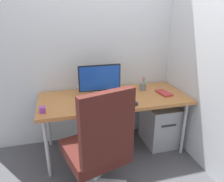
{
  "coord_description": "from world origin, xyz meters",
  "views": [
    {
      "loc": [
        -0.59,
        -2.15,
        1.61
      ],
      "look_at": [
        -0.04,
        -0.07,
        0.8
      ],
      "focal_mm": 33.59,
      "sensor_mm": 36.0,
      "label": 1
    }
  ],
  "objects_px": {
    "mouse": "(135,103)",
    "notebook": "(164,93)",
    "keyboard": "(97,106)",
    "office_chair": "(99,145)",
    "monitor": "(100,80)",
    "filing_cabinet": "(159,124)",
    "pen_holder": "(143,87)",
    "desk_clamp_accessory": "(42,110)"
  },
  "relations": [
    {
      "from": "notebook",
      "to": "filing_cabinet",
      "type": "bearing_deg",
      "value": 77.11
    },
    {
      "from": "keyboard",
      "to": "desk_clamp_accessory",
      "type": "height_order",
      "value": "desk_clamp_accessory"
    },
    {
      "from": "filing_cabinet",
      "to": "keyboard",
      "type": "distance_m",
      "value": 0.99
    },
    {
      "from": "office_chair",
      "to": "mouse",
      "type": "xyz_separation_m",
      "value": [
        0.46,
        0.37,
        0.19
      ]
    },
    {
      "from": "keyboard",
      "to": "mouse",
      "type": "height_order",
      "value": "mouse"
    },
    {
      "from": "mouse",
      "to": "notebook",
      "type": "relative_size",
      "value": 0.47
    },
    {
      "from": "filing_cabinet",
      "to": "notebook",
      "type": "height_order",
      "value": "notebook"
    },
    {
      "from": "notebook",
      "to": "desk_clamp_accessory",
      "type": "distance_m",
      "value": 1.38
    },
    {
      "from": "office_chair",
      "to": "notebook",
      "type": "height_order",
      "value": "office_chair"
    },
    {
      "from": "keyboard",
      "to": "office_chair",
      "type": "bearing_deg",
      "value": -99.53
    },
    {
      "from": "mouse",
      "to": "notebook",
      "type": "xyz_separation_m",
      "value": [
        0.44,
        0.2,
        -0.01
      ]
    },
    {
      "from": "filing_cabinet",
      "to": "desk_clamp_accessory",
      "type": "xyz_separation_m",
      "value": [
        -1.38,
        -0.22,
        0.47
      ]
    },
    {
      "from": "office_chair",
      "to": "desk_clamp_accessory",
      "type": "height_order",
      "value": "office_chair"
    },
    {
      "from": "notebook",
      "to": "desk_clamp_accessory",
      "type": "relative_size",
      "value": 3.59
    },
    {
      "from": "mouse",
      "to": "notebook",
      "type": "height_order",
      "value": "mouse"
    },
    {
      "from": "pen_holder",
      "to": "monitor",
      "type": "bearing_deg",
      "value": -178.35
    },
    {
      "from": "monitor",
      "to": "desk_clamp_accessory",
      "type": "bearing_deg",
      "value": -153.04
    },
    {
      "from": "filing_cabinet",
      "to": "desk_clamp_accessory",
      "type": "bearing_deg",
      "value": -171.12
    },
    {
      "from": "filing_cabinet",
      "to": "notebook",
      "type": "distance_m",
      "value": 0.46
    },
    {
      "from": "office_chair",
      "to": "mouse",
      "type": "bearing_deg",
      "value": 38.65
    },
    {
      "from": "office_chair",
      "to": "keyboard",
      "type": "bearing_deg",
      "value": 80.47
    },
    {
      "from": "office_chair",
      "to": "monitor",
      "type": "height_order",
      "value": "office_chair"
    },
    {
      "from": "keyboard",
      "to": "mouse",
      "type": "relative_size",
      "value": 4.22
    },
    {
      "from": "notebook",
      "to": "desk_clamp_accessory",
      "type": "bearing_deg",
      "value": 178.83
    },
    {
      "from": "office_chair",
      "to": "monitor",
      "type": "bearing_deg",
      "value": 77.27
    },
    {
      "from": "filing_cabinet",
      "to": "pen_holder",
      "type": "distance_m",
      "value": 0.54
    },
    {
      "from": "keyboard",
      "to": "desk_clamp_accessory",
      "type": "bearing_deg",
      "value": 177.62
    },
    {
      "from": "filing_cabinet",
      "to": "mouse",
      "type": "height_order",
      "value": "mouse"
    },
    {
      "from": "filing_cabinet",
      "to": "keyboard",
      "type": "height_order",
      "value": "keyboard"
    },
    {
      "from": "office_chair",
      "to": "filing_cabinet",
      "type": "relative_size",
      "value": 2.05
    },
    {
      "from": "monitor",
      "to": "notebook",
      "type": "height_order",
      "value": "monitor"
    },
    {
      "from": "pen_holder",
      "to": "filing_cabinet",
      "type": "bearing_deg",
      "value": -31.01
    },
    {
      "from": "office_chair",
      "to": "desk_clamp_accessory",
      "type": "relative_size",
      "value": 18.06
    },
    {
      "from": "monitor",
      "to": "pen_holder",
      "type": "distance_m",
      "value": 0.56
    },
    {
      "from": "office_chair",
      "to": "monitor",
      "type": "distance_m",
      "value": 0.84
    },
    {
      "from": "keyboard",
      "to": "mouse",
      "type": "bearing_deg",
      "value": -3.74
    },
    {
      "from": "keyboard",
      "to": "notebook",
      "type": "xyz_separation_m",
      "value": [
        0.84,
        0.18,
        -0.0
      ]
    },
    {
      "from": "pen_holder",
      "to": "notebook",
      "type": "bearing_deg",
      "value": -42.58
    },
    {
      "from": "keyboard",
      "to": "notebook",
      "type": "bearing_deg",
      "value": 11.96
    },
    {
      "from": "filing_cabinet",
      "to": "pen_holder",
      "type": "bearing_deg",
      "value": 148.99
    },
    {
      "from": "keyboard",
      "to": "notebook",
      "type": "height_order",
      "value": "keyboard"
    },
    {
      "from": "monitor",
      "to": "desk_clamp_accessory",
      "type": "relative_size",
      "value": 8.12
    }
  ]
}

